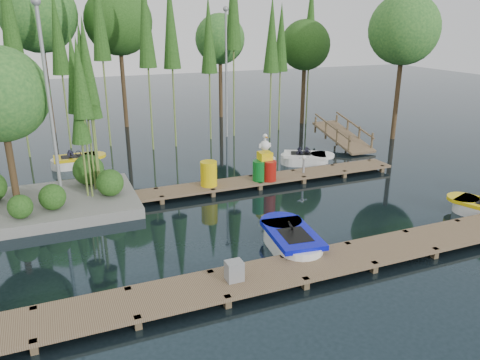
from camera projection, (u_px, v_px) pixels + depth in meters
name	position (u px, v px, depth m)	size (l,w,h in m)	color
ground_plane	(232.00, 215.00, 16.53)	(90.00, 90.00, 0.00)	#192830
near_dock	(294.00, 269.00, 12.53)	(18.00, 1.50, 0.50)	brown
far_dock	(233.00, 184.00, 19.00)	(15.00, 1.20, 0.50)	brown
island	(27.00, 123.00, 16.10)	(6.20, 4.20, 6.75)	gray
tree_screen	(115.00, 29.00, 23.06)	(34.42, 18.53, 10.31)	#45311D
lamp_island	(48.00, 94.00, 15.34)	(0.30, 0.30, 7.25)	gray
lamp_rear	(226.00, 63.00, 26.20)	(0.30, 0.30, 7.25)	gray
ramp	(343.00, 136.00, 25.27)	(1.50, 3.94, 1.49)	brown
boat_blue	(291.00, 241.00, 14.00)	(1.61, 3.00, 0.97)	white
boat_yellow_far	(77.00, 161.00, 21.89)	(2.50, 1.15, 1.25)	white
boat_white_far	(305.00, 159.00, 22.28)	(2.76, 2.22, 1.19)	white
utility_cabinet	(234.00, 271.00, 11.80)	(0.43, 0.36, 0.52)	gray
yellow_barrel	(209.00, 174.00, 18.45)	(0.66, 0.66, 0.99)	yellow
drum_cluster	(266.00, 166.00, 19.17)	(1.11, 1.02, 1.91)	#0B651E
seagull_post	(304.00, 161.00, 19.99)	(0.49, 0.26, 0.78)	gray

